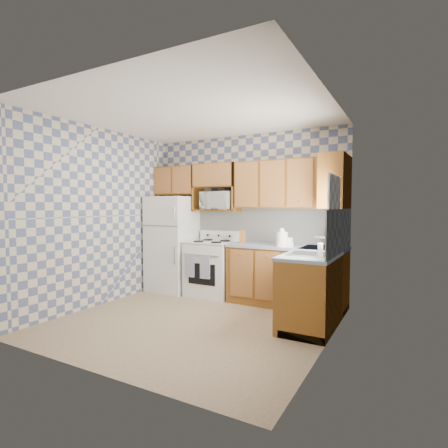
{
  "coord_description": "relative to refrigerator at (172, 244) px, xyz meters",
  "views": [
    {
      "loc": [
        2.51,
        -3.75,
        1.52
      ],
      "look_at": [
        0.05,
        0.75,
        1.25
      ],
      "focal_mm": 28.0,
      "sensor_mm": 36.0,
      "label": 1
    }
  ],
  "objects": [
    {
      "name": "floor",
      "position": [
        1.27,
        -1.25,
        -0.84
      ],
      "size": [
        3.4,
        3.4,
        0.0
      ],
      "primitive_type": "plane",
      "color": "#7F674E",
      "rests_on": "ground"
    },
    {
      "name": "back_wall",
      "position": [
        1.27,
        0.35,
        0.51
      ],
      "size": [
        3.4,
        0.02,
        2.7
      ],
      "primitive_type": "cube",
      "color": "slate",
      "rests_on": "ground"
    },
    {
      "name": "right_wall",
      "position": [
        2.97,
        -1.25,
        0.51
      ],
      "size": [
        0.02,
        3.2,
        2.7
      ],
      "primitive_type": "cube",
      "color": "slate",
      "rests_on": "ground"
    },
    {
      "name": "backsplash_back",
      "position": [
        1.68,
        0.34,
        0.36
      ],
      "size": [
        2.6,
        0.02,
        0.56
      ],
      "primitive_type": "cube",
      "color": "silver",
      "rests_on": "back_wall"
    },
    {
      "name": "backsplash_right",
      "position": [
        2.96,
        -0.45,
        0.36
      ],
      "size": [
        0.02,
        1.6,
        0.56
      ],
      "primitive_type": "cube",
      "color": "silver",
      "rests_on": "right_wall"
    },
    {
      "name": "refrigerator",
      "position": [
        0.0,
        0.0,
        0.0
      ],
      "size": [
        0.75,
        0.7,
        1.68
      ],
      "primitive_type": "cube",
      "color": "white",
      "rests_on": "floor"
    },
    {
      "name": "stove_body",
      "position": [
        0.8,
        0.03,
        -0.39
      ],
      "size": [
        0.76,
        0.65,
        0.9
      ],
      "primitive_type": "cube",
      "color": "white",
      "rests_on": "floor"
    },
    {
      "name": "cooktop",
      "position": [
        0.8,
        0.03,
        0.07
      ],
      "size": [
        0.76,
        0.65,
        0.02
      ],
      "primitive_type": "cube",
      "color": "silver",
      "rests_on": "stove_body"
    },
    {
      "name": "backguard",
      "position": [
        0.8,
        0.3,
        0.16
      ],
      "size": [
        0.76,
        0.08,
        0.17
      ],
      "primitive_type": "cube",
      "color": "white",
      "rests_on": "cooktop"
    },
    {
      "name": "dish_towel_left",
      "position": [
        0.59,
        -0.32,
        -0.3
      ],
      "size": [
        0.18,
        0.02,
        0.37
      ],
      "primitive_type": "cube",
      "color": "navy",
      "rests_on": "stove_body"
    },
    {
      "name": "dish_towel_right",
      "position": [
        0.88,
        -0.32,
        -0.3
      ],
      "size": [
        0.18,
        0.02,
        0.37
      ],
      "primitive_type": "cube",
      "color": "navy",
      "rests_on": "stove_body"
    },
    {
      "name": "base_cabinets_back",
      "position": [
        2.1,
        0.05,
        -0.4
      ],
      "size": [
        1.75,
        0.6,
        0.88
      ],
      "primitive_type": "cube",
      "color": "brown",
      "rests_on": "floor"
    },
    {
      "name": "base_cabinets_right",
      "position": [
        2.67,
        -0.45,
        -0.4
      ],
      "size": [
        0.6,
        1.6,
        0.88
      ],
      "primitive_type": "cube",
      "color": "brown",
      "rests_on": "floor"
    },
    {
      "name": "countertop_back",
      "position": [
        2.1,
        0.05,
        0.06
      ],
      "size": [
        1.77,
        0.63,
        0.04
      ],
      "primitive_type": "cube",
      "color": "gray",
      "rests_on": "base_cabinets_back"
    },
    {
      "name": "countertop_right",
      "position": [
        2.67,
        -0.45,
        0.06
      ],
      "size": [
        0.63,
        1.6,
        0.04
      ],
      "primitive_type": "cube",
      "color": "gray",
      "rests_on": "base_cabinets_right"
    },
    {
      "name": "upper_cabinets_back",
      "position": [
        2.1,
        0.19,
        1.01
      ],
      "size": [
        1.75,
        0.33,
        0.74
      ],
      "primitive_type": "cube",
      "color": "brown",
      "rests_on": "back_wall"
    },
    {
      "name": "upper_cabinets_fridge",
      "position": [
        -0.02,
        0.19,
        1.13
      ],
      "size": [
        0.82,
        0.33,
        0.5
      ],
      "primitive_type": "cube",
      "color": "brown",
      "rests_on": "back_wall"
    },
    {
      "name": "upper_cabinets_right",
      "position": [
        2.81,
        0.0,
        1.01
      ],
      "size": [
        0.33,
        0.7,
        0.74
      ],
      "primitive_type": "cube",
      "color": "brown",
      "rests_on": "right_wall"
    },
    {
      "name": "microwave_shelf",
      "position": [
        0.8,
        0.19,
        0.6
      ],
      "size": [
        0.8,
        0.33,
        0.03
      ],
      "primitive_type": "cube",
      "color": "brown",
      "rests_on": "back_wall"
    },
    {
      "name": "microwave",
      "position": [
        0.87,
        0.14,
        0.76
      ],
      "size": [
        0.57,
        0.4,
        0.31
      ],
      "primitive_type": "imported",
      "rotation": [
        0.0,
        0.0,
        -0.05
      ],
      "color": "white",
      "rests_on": "microwave_shelf"
    },
    {
      "name": "sink",
      "position": [
        2.67,
        -0.8,
        0.09
      ],
      "size": [
        0.48,
        0.4,
        0.03
      ],
      "primitive_type": "cube",
      "color": "#B7B7BC",
      "rests_on": "countertop_right"
    },
    {
      "name": "window",
      "position": [
        2.96,
        -0.8,
        0.61
      ],
      "size": [
        0.02,
        0.66,
        0.86
      ],
      "primitive_type": "cube",
      "color": "silver",
      "rests_on": "right_wall"
    },
    {
      "name": "bottle_0",
      "position": [
        2.72,
        -0.04,
        0.22
      ],
      "size": [
        0.06,
        0.06,
        0.27
      ],
      "primitive_type": "cylinder",
      "color": "black",
      "rests_on": "countertop_back"
    },
    {
      "name": "bottle_1",
      "position": [
        2.82,
        -0.1,
        0.21
      ],
      "size": [
        0.06,
        0.06,
        0.26
      ],
      "primitive_type": "cylinder",
      "color": "black",
      "rests_on": "countertop_back"
    },
    {
      "name": "bottle_2",
      "position": [
        2.85,
        -0.0,
        0.2
      ],
      "size": [
        0.06,
        0.06,
        0.24
      ],
      "primitive_type": "cylinder",
      "color": "#4D3111",
      "rests_on": "countertop_back"
    },
    {
      "name": "knife_block",
      "position": [
        1.4,
        -0.02,
        0.19
      ],
      "size": [
        0.12,
        0.12,
        0.21
      ],
      "primitive_type": "cube",
      "rotation": [
        0.0,
        0.0,
        0.34
      ],
      "color": "brown",
      "rests_on": "countertop_back"
    },
    {
      "name": "electric_kettle",
      "position": [
        2.08,
        -0.11,
        0.19
      ],
      "size": [
        0.17,
        0.17,
        0.21
      ],
      "primitive_type": "cylinder",
      "color": "white",
      "rests_on": "countertop_back"
    },
    {
      "name": "food_containers",
      "position": [
        2.14,
        -0.05,
        0.15
      ],
      "size": [
        0.2,
        0.2,
        0.13
      ],
      "primitive_type": null,
      "color": "beige",
      "rests_on": "countertop_back"
    },
    {
      "name": "soap_bottle",
      "position": [
        2.85,
        -0.97,
        0.17
      ],
      "size": [
        0.06,
        0.06,
        0.17
      ],
      "primitive_type": "cylinder",
      "color": "beige",
      "rests_on": "countertop_right"
    }
  ]
}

